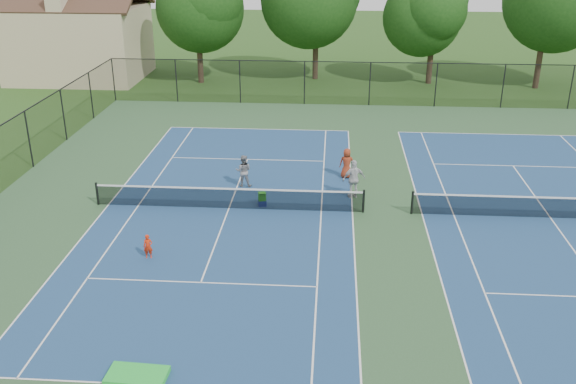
# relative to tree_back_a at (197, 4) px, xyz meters

# --- Properties ---
(ground) EXTENTS (140.00, 140.00, 0.00)m
(ground) POSITION_rel_tree_back_a_xyz_m (13.00, -24.00, -6.04)
(ground) COLOR #234716
(ground) RESTS_ON ground
(court_pad) EXTENTS (36.00, 36.00, 0.01)m
(court_pad) POSITION_rel_tree_back_a_xyz_m (13.00, -24.00, -6.03)
(court_pad) COLOR #2F532E
(court_pad) RESTS_ON ground
(tennis_court_left) EXTENTS (12.00, 23.83, 1.07)m
(tennis_court_left) POSITION_rel_tree_back_a_xyz_m (6.00, -24.00, -5.94)
(tennis_court_left) COLOR navy
(tennis_court_left) RESTS_ON ground
(tennis_court_right) EXTENTS (12.00, 23.83, 1.07)m
(tennis_court_right) POSITION_rel_tree_back_a_xyz_m (20.00, -24.00, -5.94)
(tennis_court_right) COLOR navy
(tennis_court_right) RESTS_ON ground
(perimeter_fence) EXTENTS (36.08, 36.08, 3.02)m
(perimeter_fence) POSITION_rel_tree_back_a_xyz_m (13.00, -24.00, -4.44)
(perimeter_fence) COLOR black
(perimeter_fence) RESTS_ON ground
(tree_back_a) EXTENTS (6.80, 6.80, 9.15)m
(tree_back_a) POSITION_rel_tree_back_a_xyz_m (0.00, 0.00, 0.00)
(tree_back_a) COLOR #2D2116
(tree_back_a) RESTS_ON ground
(tree_back_c) EXTENTS (6.00, 6.00, 8.40)m
(tree_back_c) POSITION_rel_tree_back_a_xyz_m (18.00, 1.00, -0.56)
(tree_back_c) COLOR #2D2116
(tree_back_c) RESTS_ON ground
(clapboard_house) EXTENTS (10.80, 8.10, 7.65)m
(clapboard_house) POSITION_rel_tree_back_a_xyz_m (-10.00, 1.00, -2.95)
(clapboard_house) COLOR tan
(clapboard_house) RESTS_ON ground
(child_player) EXTENTS (0.38, 0.27, 0.96)m
(child_player) POSITION_rel_tree_back_a_xyz_m (3.68, -28.72, -5.56)
(child_player) COLOR red
(child_player) RESTS_ON ground
(instructor) EXTENTS (0.77, 0.60, 1.58)m
(instructor) POSITION_rel_tree_back_a_xyz_m (6.31, -21.35, -5.25)
(instructor) COLOR gray
(instructor) RESTS_ON ground
(bystander_a) EXTENTS (1.16, 0.76, 1.83)m
(bystander_a) POSITION_rel_tree_back_a_xyz_m (11.55, -22.35, -5.12)
(bystander_a) COLOR silver
(bystander_a) RESTS_ON ground
(bystander_c) EXTENTS (0.76, 0.52, 1.51)m
(bystander_c) POSITION_rel_tree_back_a_xyz_m (11.27, -19.85, -5.28)
(bystander_c) COLOR maroon
(bystander_c) RESTS_ON ground
(ball_crate) EXTENTS (0.42, 0.39, 0.28)m
(ball_crate) POSITION_rel_tree_back_a_xyz_m (7.45, -23.60, -5.90)
(ball_crate) COLOR navy
(ball_crate) RESTS_ON ground
(ball_hopper) EXTENTS (0.39, 0.36, 0.37)m
(ball_hopper) POSITION_rel_tree_back_a_xyz_m (7.45, -23.60, -5.58)
(ball_hopper) COLOR green
(ball_hopper) RESTS_ON ball_crate
(green_tarp) EXTENTS (1.72, 0.99, 0.17)m
(green_tarp) POSITION_rel_tree_back_a_xyz_m (5.24, -35.62, -5.95)
(green_tarp) COLOR green
(green_tarp) RESTS_ON ground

